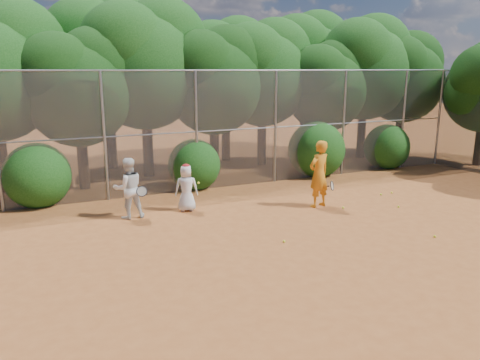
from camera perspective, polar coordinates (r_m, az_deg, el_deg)
name	(u,v)px	position (r m, az deg, el deg)	size (l,w,h in m)	color
ground	(322,243)	(11.43, 9.91, -7.55)	(80.00, 80.00, 0.00)	brown
fence_back	(221,129)	(16.05, -2.35, 6.25)	(20.05, 0.09, 4.03)	gray
tree_2	(78,83)	(16.67, -19.10, 11.09)	(3.99, 3.47, 5.47)	black
tree_3	(145,59)	(18.09, -11.48, 14.25)	(4.89, 4.26, 6.70)	black
tree_4	(215,77)	(18.26, -3.13, 12.48)	(4.19, 3.64, 5.73)	black
tree_5	(263,69)	(20.02, 2.86, 13.39)	(4.51, 3.92, 6.17)	black
tree_6	(327,83)	(20.46, 10.51, 11.56)	(3.86, 3.36, 5.29)	black
tree_7	(366,64)	(22.45, 15.10, 13.55)	(4.77, 4.14, 6.53)	black
tree_8	(404,74)	(23.54, 19.35, 12.10)	(4.25, 3.70, 5.82)	black
tree_10	(107,54)	(20.06, -15.88, 14.57)	(5.15, 4.48, 7.06)	black
tree_11	(226,66)	(21.05, -1.69, 13.71)	(4.64, 4.03, 6.35)	black
tree_12	(307,59)	(23.69, 8.13, 14.39)	(5.02, 4.37, 6.88)	black
bush_0	(37,173)	(15.35, -23.53, 0.83)	(2.00, 2.00, 2.00)	#134310
bush_1	(194,162)	(16.21, -5.60, 2.14)	(1.80, 1.80, 1.80)	#134310
bush_2	(317,147)	(18.38, 9.31, 4.00)	(2.20, 2.20, 2.20)	#134310
bush_3	(387,145)	(20.54, 17.47, 4.11)	(1.90, 1.90, 1.90)	#134310
player_yellow	(319,174)	(14.08, 9.60, 0.73)	(0.91, 0.65, 2.01)	orange
player_teen	(186,188)	(13.62, -6.54, -0.92)	(0.77, 0.61, 1.40)	white
player_white	(128,188)	(13.21, -13.45, -0.98)	(0.89, 0.73, 1.70)	silver
ball_0	(343,208)	(14.23, 12.47, -3.30)	(0.07, 0.07, 0.07)	yellow
ball_1	(381,194)	(16.03, 16.81, -1.68)	(0.07, 0.07, 0.07)	yellow
ball_2	(435,236)	(12.53, 22.65, -6.35)	(0.07, 0.07, 0.07)	yellow
ball_3	(399,207)	(14.77, 18.76, -3.10)	(0.07, 0.07, 0.07)	yellow
ball_4	(284,241)	(11.30, 5.40, -7.45)	(0.07, 0.07, 0.07)	yellow
ball_5	(392,193)	(16.36, 18.01, -1.47)	(0.07, 0.07, 0.07)	yellow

